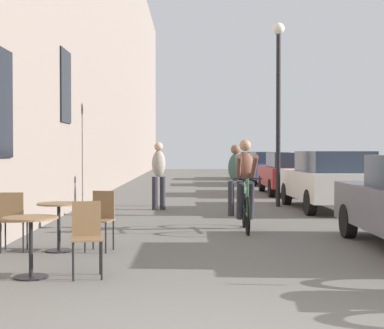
% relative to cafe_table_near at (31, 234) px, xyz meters
% --- Properties ---
extents(building_facade_left, '(0.54, 68.00, 11.83)m').
position_rel_cafe_table_near_xyz_m(building_facade_left, '(-1.29, 11.26, 5.39)').
color(building_facade_left, gray).
rests_on(building_facade_left, ground_plane).
extents(cafe_table_near, '(0.64, 0.64, 0.72)m').
position_rel_cafe_table_near_xyz_m(cafe_table_near, '(0.00, 0.00, 0.00)').
color(cafe_table_near, black).
rests_on(cafe_table_near, ground_plane).
extents(cafe_chair_near_toward_street, '(0.45, 0.45, 0.89)m').
position_rel_cafe_table_near_xyz_m(cafe_chair_near_toward_street, '(0.65, 0.07, -0.00)').
color(cafe_chair_near_toward_street, black).
rests_on(cafe_chair_near_toward_street, ground_plane).
extents(cafe_table_mid, '(0.64, 0.64, 0.72)m').
position_rel_cafe_table_near_xyz_m(cafe_table_mid, '(-0.07, 1.86, 0.00)').
color(cafe_table_mid, black).
rests_on(cafe_table_mid, ground_plane).
extents(cafe_chair_mid_toward_street, '(0.41, 0.41, 0.89)m').
position_rel_cafe_table_near_xyz_m(cafe_chair_mid_toward_street, '(-0.73, 1.78, -0.00)').
color(cafe_chair_mid_toward_street, black).
rests_on(cafe_chair_mid_toward_street, ground_plane).
extents(cafe_chair_mid_toward_wall, '(0.45, 0.45, 0.89)m').
position_rel_cafe_table_near_xyz_m(cafe_chair_mid_toward_wall, '(0.54, 1.93, -0.00)').
color(cafe_chair_mid_toward_wall, black).
rests_on(cafe_chair_mid_toward_wall, ground_plane).
extents(cyclist_on_bicycle, '(0.52, 1.76, 1.74)m').
position_rel_cafe_table_near_xyz_m(cyclist_on_bicycle, '(2.93, 4.24, 0.29)').
color(cyclist_on_bicycle, black).
rests_on(cyclist_on_bicycle, ground_plane).
extents(pedestrian_near, '(0.35, 0.25, 1.63)m').
position_rel_cafe_table_near_xyz_m(pedestrian_near, '(2.93, 6.67, 0.40)').
color(pedestrian_near, '#26262D').
rests_on(pedestrian_near, ground_plane).
extents(pedestrian_mid, '(0.37, 0.28, 1.71)m').
position_rel_cafe_table_near_xyz_m(pedestrian_mid, '(1.10, 8.08, 0.44)').
color(pedestrian_mid, '#26262D').
rests_on(pedestrian_mid, ground_plane).
extents(street_lamp, '(0.32, 0.32, 4.90)m').
position_rel_cafe_table_near_xyz_m(street_lamp, '(4.25, 8.94, 2.59)').
color(street_lamp, black).
rests_on(street_lamp, ground_plane).
extents(parked_car_second, '(1.88, 4.23, 1.48)m').
position_rel_cafe_table_near_xyz_m(parked_car_second, '(5.41, 8.03, 0.25)').
color(parked_car_second, beige).
rests_on(parked_car_second, ground_plane).
extents(parked_car_third, '(1.72, 4.04, 1.43)m').
position_rel_cafe_table_near_xyz_m(parked_car_third, '(5.29, 13.40, 0.22)').
color(parked_car_third, maroon).
rests_on(parked_car_third, ground_plane).
extents(parked_car_fourth, '(1.82, 4.09, 1.44)m').
position_rel_cafe_table_near_xyz_m(parked_car_fourth, '(5.31, 19.28, 0.22)').
color(parked_car_fourth, '#384C84').
rests_on(parked_car_fourth, ground_plane).
extents(parked_car_fifth, '(1.84, 4.10, 1.44)m').
position_rel_cafe_table_near_xyz_m(parked_car_fifth, '(5.29, 24.54, 0.22)').
color(parked_car_fifth, '#595960').
rests_on(parked_car_fifth, ground_plane).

